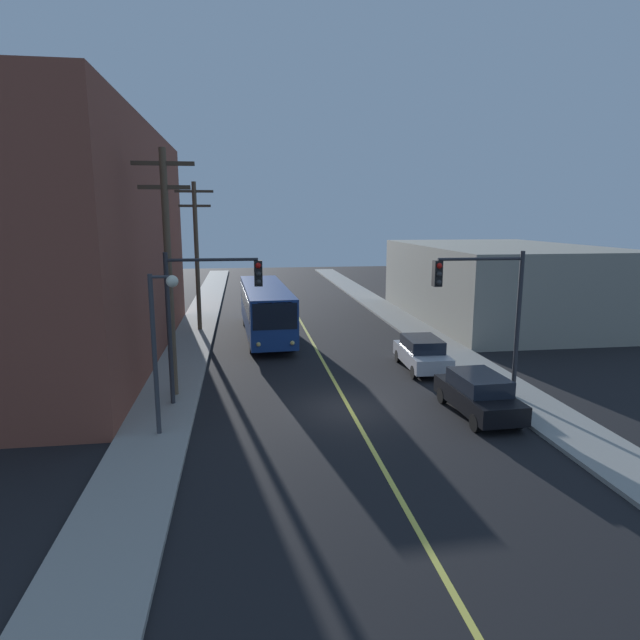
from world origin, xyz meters
The scene contains 14 objects.
ground_plane centered at (0.00, 0.00, 0.00)m, with size 120.00×120.00×0.00m, color black.
sidewalk_left centered at (-7.25, 10.00, 0.07)m, with size 2.50×90.00×0.15m, color gray.
sidewalk_right centered at (7.25, 10.00, 0.07)m, with size 2.50×90.00×0.15m, color gray.
lane_stripe_center centered at (0.00, 15.00, 0.01)m, with size 0.16×60.00×0.01m, color #D8CC4C.
building_left_brick centered at (-13.49, 9.65, 6.03)m, with size 10.00×23.55×12.07m.
building_right_warehouse centered at (14.50, 16.96, 2.72)m, with size 12.00×18.45×5.45m.
city_bus centered at (-2.70, 13.64, 1.82)m, with size 3.05×12.24×3.20m.
parked_car_black centered at (4.72, -1.43, 0.84)m, with size 1.94×4.46×1.62m.
parked_car_silver centered at (4.62, 4.88, 0.84)m, with size 1.94×4.46×1.62m.
utility_pole_near centered at (-7.00, 2.31, 5.63)m, with size 2.40×0.28×9.96m.
utility_pole_mid centered at (-6.96, 15.64, 5.39)m, with size 2.40×0.28×9.49m.
traffic_signal_left_corner centered at (-5.41, 1.18, 4.30)m, with size 3.75×0.48×6.00m.
traffic_signal_right_corner centered at (5.41, 0.07, 4.30)m, with size 3.75×0.48×6.00m.
street_lamp_left centered at (-6.83, -1.86, 3.74)m, with size 0.98×0.40×5.50m.
Camera 1 is at (-4.04, -19.91, 7.50)m, focal length 30.17 mm.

